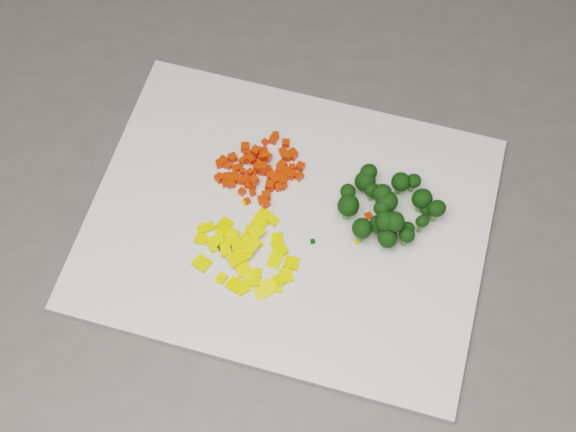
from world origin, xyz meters
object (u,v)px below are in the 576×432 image
object	(u,v)px
pepper_pile	(246,248)
broccoli_pile	(387,205)
cutting_board	(288,223)
counter_block	(274,358)
carrot_pile	(260,164)

from	to	relation	value
pepper_pile	broccoli_pile	world-z (taller)	broccoli_pile
broccoli_pile	cutting_board	bearing A→B (deg)	167.30
counter_block	pepper_pile	world-z (taller)	pepper_pile
counter_block	cutting_board	bearing A→B (deg)	-2.89
pepper_pile	broccoli_pile	size ratio (longest dim) A/B	0.97
counter_block	cutting_board	distance (m)	0.46
counter_block	pepper_pile	bearing A→B (deg)	-140.27
carrot_pile	cutting_board	bearing A→B (deg)	-78.86
pepper_pile	cutting_board	bearing A→B (deg)	23.88
pepper_pile	counter_block	bearing A→B (deg)	39.73
carrot_pile	pepper_pile	size ratio (longest dim) A/B	0.86
counter_block	broccoli_pile	world-z (taller)	broccoli_pile
pepper_pile	carrot_pile	bearing A→B (deg)	67.00
cutting_board	broccoli_pile	distance (m)	0.10
counter_block	broccoli_pile	bearing A→B (deg)	-10.92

